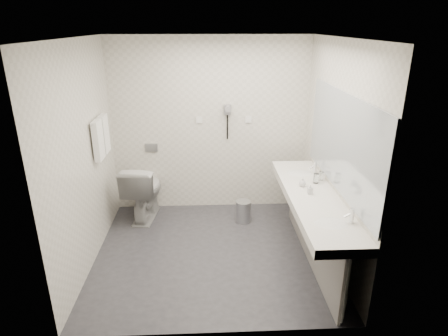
{
  "coord_description": "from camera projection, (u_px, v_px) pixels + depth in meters",
  "views": [
    {
      "loc": [
        -0.04,
        -3.99,
        2.64
      ],
      "look_at": [
        0.15,
        0.15,
        1.05
      ],
      "focal_mm": 30.47,
      "sensor_mm": 36.0,
      "label": 1
    }
  ],
  "objects": [
    {
      "name": "glass_left",
      "position": [
        316.0,
        178.0,
        4.51
      ],
      "size": [
        0.07,
        0.07,
        0.12
      ],
      "primitive_type": "cylinder",
      "rotation": [
        0.0,
        0.0,
        -0.02
      ],
      "color": "silver",
      "rests_on": "vanity_counter"
    },
    {
      "name": "ceiling",
      "position": [
        210.0,
        38.0,
        3.78
      ],
      "size": [
        2.8,
        2.8,
        0.0
      ],
      "primitive_type": "plane",
      "rotation": [
        3.14,
        0.0,
        0.0
      ],
      "color": "white",
      "rests_on": "wall_back"
    },
    {
      "name": "wall_front",
      "position": [
        214.0,
        210.0,
        3.01
      ],
      "size": [
        2.8,
        0.0,
        2.8
      ],
      "primitive_type": "plane",
      "rotation": [
        -1.57,
        0.0,
        0.0
      ],
      "color": "silver",
      "rests_on": "floor"
    },
    {
      "name": "dryer_barrel",
      "position": [
        228.0,
        109.0,
        5.25
      ],
      "size": [
        0.08,
        0.14,
        0.08
      ],
      "primitive_type": "cylinder",
      "rotation": [
        1.57,
        0.0,
        0.0
      ],
      "color": "gray",
      "rests_on": "dryer_cradle"
    },
    {
      "name": "pedal_bin",
      "position": [
        243.0,
        212.0,
        5.35
      ],
      "size": [
        0.25,
        0.25,
        0.3
      ],
      "primitive_type": "cylinder",
      "rotation": [
        0.0,
        0.0,
        0.17
      ],
      "color": "#B2B5BA",
      "rests_on": "floor"
    },
    {
      "name": "dryer_cradle",
      "position": [
        227.0,
        110.0,
        5.33
      ],
      "size": [
        0.1,
        0.04,
        0.14
      ],
      "primitive_type": "cube",
      "color": "gray",
      "rests_on": "wall_back"
    },
    {
      "name": "towel_far",
      "position": [
        104.0,
        134.0,
        4.78
      ],
      "size": [
        0.07,
        0.24,
        0.48
      ],
      "primitive_type": "cube",
      "color": "white",
      "rests_on": "towel_rail"
    },
    {
      "name": "basin_far",
      "position": [
        299.0,
        174.0,
        4.84
      ],
      "size": [
        0.4,
        0.31,
        0.05
      ],
      "primitive_type": "ellipsoid",
      "color": "white",
      "rests_on": "vanity_counter"
    },
    {
      "name": "towel_near",
      "position": [
        98.0,
        140.0,
        4.52
      ],
      "size": [
        0.07,
        0.24,
        0.48
      ],
      "primitive_type": "cube",
      "color": "white",
      "rests_on": "towel_rail"
    },
    {
      "name": "bin_lid",
      "position": [
        243.0,
        202.0,
        5.29
      ],
      "size": [
        0.21,
        0.21,
        0.02
      ],
      "primitive_type": "cylinder",
      "color": "#B2B5BA",
      "rests_on": "pedal_bin"
    },
    {
      "name": "vanity_counter",
      "position": [
        312.0,
        199.0,
        4.25
      ],
      "size": [
        0.55,
        2.2,
        0.1
      ],
      "primitive_type": "cube",
      "color": "white",
      "rests_on": "floor"
    },
    {
      "name": "vanity_post_far",
      "position": [
        294.0,
        194.0,
        5.37
      ],
      "size": [
        0.06,
        0.06,
        0.75
      ],
      "primitive_type": "cylinder",
      "color": "silver",
      "rests_on": "floor"
    },
    {
      "name": "vanity_panel",
      "position": [
        311.0,
        232.0,
        4.4
      ],
      "size": [
        0.03,
        2.15,
        0.75
      ],
      "primitive_type": "cube",
      "color": "gray",
      "rests_on": "floor"
    },
    {
      "name": "dryer_cord",
      "position": [
        227.0,
        127.0,
        5.41
      ],
      "size": [
        0.02,
        0.02,
        0.35
      ],
      "primitive_type": "cylinder",
      "color": "black",
      "rests_on": "dryer_cradle"
    },
    {
      "name": "wall_left",
      "position": [
        84.0,
        158.0,
        4.16
      ],
      "size": [
        0.0,
        2.6,
        2.6
      ],
      "primitive_type": "plane",
      "rotation": [
        1.57,
        0.0,
        1.57
      ],
      "color": "silver",
      "rests_on": "floor"
    },
    {
      "name": "glass_right",
      "position": [
        321.0,
        176.0,
        4.59
      ],
      "size": [
        0.07,
        0.07,
        0.11
      ],
      "primitive_type": "cylinder",
      "rotation": [
        0.0,
        0.0,
        0.21
      ],
      "color": "silver",
      "rests_on": "vanity_counter"
    },
    {
      "name": "faucet_far",
      "position": [
        315.0,
        167.0,
        4.82
      ],
      "size": [
        0.04,
        0.04,
        0.15
      ],
      "primitive_type": "cylinder",
      "color": "silver",
      "rests_on": "vanity_counter"
    },
    {
      "name": "basin_near",
      "position": [
        331.0,
        225.0,
        3.63
      ],
      "size": [
        0.4,
        0.31,
        0.05
      ],
      "primitive_type": "ellipsoid",
      "color": "white",
      "rests_on": "vanity_counter"
    },
    {
      "name": "soap_bottle_a",
      "position": [
        310.0,
        189.0,
        4.22
      ],
      "size": [
        0.06,
        0.06,
        0.11
      ],
      "primitive_type": "imported",
      "rotation": [
        0.0,
        0.0,
        0.08
      ],
      "color": "silver",
      "rests_on": "vanity_counter"
    },
    {
      "name": "wall_right",
      "position": [
        335.0,
        154.0,
        4.28
      ],
      "size": [
        0.0,
        2.6,
        2.6
      ],
      "primitive_type": "plane",
      "rotation": [
        1.57,
        0.0,
        -1.57
      ],
      "color": "silver",
      "rests_on": "floor"
    },
    {
      "name": "wall_back",
      "position": [
        210.0,
        127.0,
        5.44
      ],
      "size": [
        2.8,
        0.0,
        2.8
      ],
      "primitive_type": "plane",
      "rotation": [
        1.57,
        0.0,
        0.0
      ],
      "color": "silver",
      "rests_on": "floor"
    },
    {
      "name": "faucet_near",
      "position": [
        352.0,
        216.0,
        3.6
      ],
      "size": [
        0.04,
        0.04,
        0.15
      ],
      "primitive_type": "cylinder",
      "color": "silver",
      "rests_on": "vanity_counter"
    },
    {
      "name": "towel_rail",
      "position": [
        98.0,
        119.0,
        4.57
      ],
      "size": [
        0.02,
        0.62,
        0.02
      ],
      "primitive_type": "cylinder",
      "rotation": [
        1.57,
        0.0,
        0.0
      ],
      "color": "silver",
      "rests_on": "wall_left"
    },
    {
      "name": "switch_plate_b",
      "position": [
        248.0,
        119.0,
        5.41
      ],
      "size": [
        0.09,
        0.02,
        0.09
      ],
      "primitive_type": "cube",
      "color": "white",
      "rests_on": "wall_back"
    },
    {
      "name": "flush_plate",
      "position": [
        151.0,
        148.0,
        5.49
      ],
      "size": [
        0.18,
        0.02,
        0.12
      ],
      "primitive_type": "cube",
      "color": "#B2B5BA",
      "rests_on": "wall_back"
    },
    {
      "name": "mirror",
      "position": [
        342.0,
        143.0,
        4.03
      ],
      "size": [
        0.02,
        2.2,
        1.05
      ],
      "primitive_type": "cube",
      "color": "#B2BCC6",
      "rests_on": "wall_right"
    },
    {
      "name": "floor",
      "position": [
        212.0,
        252.0,
        4.67
      ],
      "size": [
        2.8,
        2.8,
        0.0
      ],
      "primitive_type": "plane",
      "color": "#2E2D33",
      "rests_on": "ground"
    },
    {
      "name": "toilet",
      "position": [
        144.0,
        191.0,
        5.39
      ],
      "size": [
        0.56,
        0.86,
        0.82
      ],
      "primitive_type": "imported",
      "rotation": [
        0.0,
        0.0,
        3.01
      ],
      "color": "white",
      "rests_on": "floor"
    },
    {
      "name": "switch_plate_a",
      "position": [
        199.0,
        120.0,
        5.38
      ],
      "size": [
        0.09,
        0.02,
        0.09
      ],
      "primitive_type": "cube",
      "color": "white",
      "rests_on": "wall_back"
    },
    {
      "name": "vanity_post_near",
      "position": [
        345.0,
        291.0,
        3.43
      ],
      "size": [
        0.06,
        0.06,
        0.75
      ],
      "primitive_type": "cylinder",
      "color": "silver",
      "rests_on": "floor"
    },
    {
      "name": "soap_bottle_b",
      "position": [
        303.0,
        182.0,
        4.42
      ],
      "size": [
        0.11,
        0.11,
        0.1
      ],
      "primitive_type": "imported",
      "rotation": [
        0.0,
        0.0,
        -0.65
      ],
      "color": "silver",
      "rests_on": "vanity_counter"
    }
  ]
}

